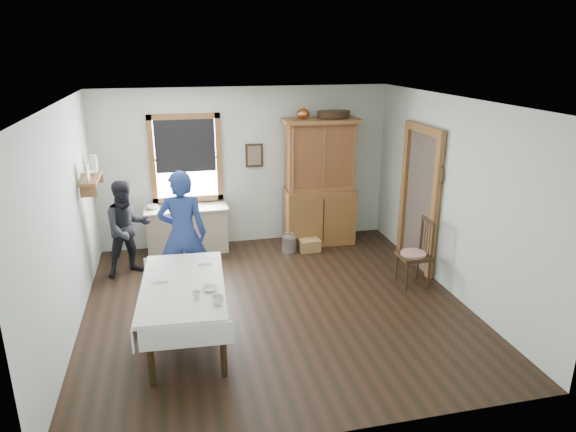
{
  "coord_description": "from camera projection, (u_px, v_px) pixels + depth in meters",
  "views": [
    {
      "loc": [
        -1.23,
        -6.09,
        3.32
      ],
      "look_at": [
        0.24,
        0.3,
        1.15
      ],
      "focal_mm": 32.0,
      "sensor_mm": 36.0,
      "label": 1
    }
  ],
  "objects": [
    {
      "name": "doorway",
      "position": [
        420.0,
        194.0,
        7.88
      ],
      "size": [
        0.09,
        1.14,
        2.22
      ],
      "color": "#4C3F36",
      "rests_on": "room"
    },
    {
      "name": "room",
      "position": [
        275.0,
        210.0,
        6.51
      ],
      "size": [
        5.01,
        5.01,
        2.7
      ],
      "color": "black",
      "rests_on": "ground"
    },
    {
      "name": "table_bowl",
      "position": [
        210.0,
        289.0,
        5.7
      ],
      "size": [
        0.25,
        0.25,
        0.05
      ],
      "primitive_type": "imported",
      "rotation": [
        0.0,
        0.0,
        -0.37
      ],
      "color": "silver",
      "rests_on": "dining_table"
    },
    {
      "name": "counter_bowl",
      "position": [
        153.0,
        207.0,
        8.43
      ],
      "size": [
        0.25,
        0.25,
        0.06
      ],
      "primitive_type": "imported",
      "rotation": [
        0.0,
        0.0,
        0.4
      ],
      "color": "silver",
      "rests_on": "work_counter"
    },
    {
      "name": "counter_book",
      "position": [
        176.0,
        207.0,
        8.51
      ],
      "size": [
        0.27,
        0.29,
        0.02
      ],
      "primitive_type": "imported",
      "rotation": [
        0.0,
        0.0,
        0.52
      ],
      "color": "brown",
      "rests_on": "work_counter"
    },
    {
      "name": "china_hutch",
      "position": [
        320.0,
        182.0,
        8.84
      ],
      "size": [
        1.31,
        0.66,
        2.19
      ],
      "primitive_type": "cube",
      "rotation": [
        0.0,
        0.0,
        -0.04
      ],
      "color": "brown",
      "rests_on": "room"
    },
    {
      "name": "window",
      "position": [
        186.0,
        155.0,
        8.49
      ],
      "size": [
        1.18,
        0.07,
        1.48
      ],
      "color": "white",
      "rests_on": "room"
    },
    {
      "name": "rug_beater",
      "position": [
        441.0,
        166.0,
        7.2
      ],
      "size": [
        0.01,
        0.27,
        0.27
      ],
      "primitive_type": "torus",
      "rotation": [
        0.0,
        1.57,
        0.0
      ],
      "color": "black",
      "rests_on": "room"
    },
    {
      "name": "wicker_basket",
      "position": [
        309.0,
        245.0,
        8.73
      ],
      "size": [
        0.36,
        0.26,
        0.2
      ],
      "primitive_type": "cube",
      "rotation": [
        0.0,
        0.0,
        0.05
      ],
      "color": "#AE824F",
      "rests_on": "room"
    },
    {
      "name": "woman_blue",
      "position": [
        183.0,
        239.0,
        6.99
      ],
      "size": [
        0.65,
        0.47,
        1.66
      ],
      "primitive_type": "imported",
      "rotation": [
        0.0,
        0.0,
        3.02
      ],
      "color": "navy",
      "rests_on": "room"
    },
    {
      "name": "figure_dark",
      "position": [
        128.0,
        232.0,
        7.7
      ],
      "size": [
        0.8,
        0.71,
        1.36
      ],
      "primitive_type": "imported",
      "rotation": [
        0.0,
        0.0,
        0.36
      ],
      "color": "black",
      "rests_on": "room"
    },
    {
      "name": "framed_picture",
      "position": [
        254.0,
        155.0,
        8.76
      ],
      "size": [
        0.3,
        0.04,
        0.4
      ],
      "primitive_type": "cube",
      "color": "#372313",
      "rests_on": "room"
    },
    {
      "name": "table_cup_a",
      "position": [
        218.0,
        300.0,
        5.39
      ],
      "size": [
        0.13,
        0.13,
        0.1
      ],
      "primitive_type": "imported",
      "rotation": [
        0.0,
        0.0,
        -0.03
      ],
      "color": "silver",
      "rests_on": "dining_table"
    },
    {
      "name": "table_cup_b",
      "position": [
        197.0,
        295.0,
        5.51
      ],
      "size": [
        0.11,
        0.11,
        0.09
      ],
      "primitive_type": "imported",
      "rotation": [
        0.0,
        0.0,
        0.27
      ],
      "color": "silver",
      "rests_on": "dining_table"
    },
    {
      "name": "shelf_bowl",
      "position": [
        91.0,
        173.0,
        7.36
      ],
      "size": [
        0.22,
        0.22,
        0.05
      ],
      "primitive_type": "imported",
      "color": "silver",
      "rests_on": "wall_shelf"
    },
    {
      "name": "spindle_chair",
      "position": [
        414.0,
        253.0,
        7.37
      ],
      "size": [
        0.47,
        0.47,
        1.0
      ],
      "primitive_type": "cube",
      "rotation": [
        0.0,
        0.0,
        -0.02
      ],
      "color": "#372313",
      "rests_on": "room"
    },
    {
      "name": "wall_shelf",
      "position": [
        91.0,
        175.0,
        7.36
      ],
      "size": [
        0.24,
        1.0,
        0.44
      ],
      "color": "brown",
      "rests_on": "room"
    },
    {
      "name": "pail",
      "position": [
        289.0,
        244.0,
        8.7
      ],
      "size": [
        0.28,
        0.28,
        0.27
      ],
      "primitive_type": "cube",
      "rotation": [
        0.0,
        0.0,
        -0.12
      ],
      "color": "#96979E",
      "rests_on": "room"
    },
    {
      "name": "work_counter",
      "position": [
        187.0,
        230.0,
        8.62
      ],
      "size": [
        1.37,
        0.54,
        0.78
      ],
      "primitive_type": "cube",
      "rotation": [
        0.0,
        0.0,
        0.02
      ],
      "color": "tan",
      "rests_on": "room"
    },
    {
      "name": "dining_table",
      "position": [
        184.0,
        312.0,
        5.99
      ],
      "size": [
        1.07,
        1.89,
        0.74
      ],
      "primitive_type": "cube",
      "rotation": [
        0.0,
        0.0,
        -0.06
      ],
      "color": "white",
      "rests_on": "room"
    }
  ]
}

